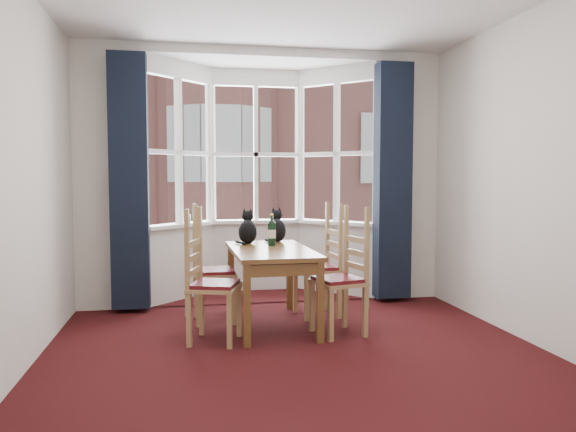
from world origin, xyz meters
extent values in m
plane|color=black|center=(0.00, 0.00, 0.00)|extent=(4.50, 4.50, 0.00)
plane|color=silver|center=(-2.00, 0.00, 1.40)|extent=(0.00, 4.50, 4.50)
plane|color=silver|center=(2.00, 0.00, 1.40)|extent=(0.00, 4.50, 4.50)
plane|color=silver|center=(0.00, -2.25, 1.40)|extent=(4.00, 0.00, 4.00)
cube|color=silver|center=(-1.65, 2.25, 1.40)|extent=(0.70, 0.12, 2.80)
cube|color=silver|center=(1.65, 2.25, 1.40)|extent=(0.70, 0.12, 2.80)
cube|color=black|center=(-1.42, 2.07, 1.35)|extent=(0.38, 0.22, 2.60)
cube|color=black|center=(1.42, 2.07, 1.35)|extent=(0.38, 0.22, 2.60)
cube|color=brown|center=(-0.08, 1.27, 0.71)|extent=(0.76, 1.37, 0.04)
cube|color=brown|center=(-0.37, 0.64, 0.35)|extent=(0.06, 0.06, 0.69)
cube|color=brown|center=(-0.40, 1.89, 0.35)|extent=(0.06, 0.06, 0.69)
cube|color=brown|center=(0.25, 0.66, 0.35)|extent=(0.06, 0.06, 0.69)
cube|color=brown|center=(0.22, 1.90, 0.35)|extent=(0.06, 0.06, 0.69)
cube|color=#A4814F|center=(-0.62, 0.84, 0.48)|extent=(0.51, 0.52, 0.06)
cube|color=#4C0D12|center=(-0.62, 0.84, 0.49)|extent=(0.46, 0.47, 0.03)
cube|color=#A4814F|center=(-0.59, 1.53, 0.48)|extent=(0.41, 0.43, 0.06)
cube|color=#4C0D12|center=(-0.59, 1.53, 0.49)|extent=(0.37, 0.39, 0.03)
cube|color=#A4814F|center=(0.47, 0.88, 0.48)|extent=(0.49, 0.50, 0.06)
cube|color=#4C0D12|center=(0.47, 0.88, 0.49)|extent=(0.44, 0.45, 0.03)
cube|color=#A4814F|center=(0.44, 1.57, 0.48)|extent=(0.45, 0.46, 0.06)
cube|color=#4C0D12|center=(0.44, 1.57, 0.49)|extent=(0.40, 0.42, 0.03)
ellipsoid|color=black|center=(-0.24, 1.72, 0.85)|extent=(0.21, 0.26, 0.24)
sphere|color=black|center=(-0.23, 1.80, 1.00)|extent=(0.13, 0.13, 0.11)
cone|color=black|center=(-0.27, 1.81, 1.06)|extent=(0.05, 0.05, 0.05)
cone|color=black|center=(-0.20, 1.80, 1.06)|extent=(0.05, 0.05, 0.05)
ellipsoid|color=black|center=(0.07, 1.81, 0.85)|extent=(0.21, 0.26, 0.24)
sphere|color=black|center=(0.08, 1.90, 1.00)|extent=(0.13, 0.13, 0.11)
cone|color=black|center=(0.05, 1.90, 1.06)|extent=(0.05, 0.05, 0.05)
cone|color=black|center=(0.11, 1.90, 1.06)|extent=(0.05, 0.05, 0.05)
cylinder|color=black|center=(-0.03, 1.50, 0.84)|extent=(0.08, 0.08, 0.22)
sphere|color=black|center=(-0.03, 1.50, 0.95)|extent=(0.07, 0.07, 0.07)
cylinder|color=black|center=(-0.03, 1.50, 0.99)|extent=(0.03, 0.03, 0.09)
cylinder|color=gold|center=(-0.03, 1.50, 1.03)|extent=(0.03, 0.03, 0.02)
cylinder|color=silver|center=(-0.03, 1.50, 0.85)|extent=(0.08, 0.08, 0.08)
cylinder|color=white|center=(-0.83, 2.60, 0.92)|extent=(0.06, 0.06, 0.10)
cylinder|color=white|center=(-0.70, 2.63, 0.92)|extent=(0.06, 0.06, 0.10)
plane|color=#333335|center=(0.00, 32.25, -6.00)|extent=(80.00, 80.00, 0.00)
cube|color=#92544B|center=(0.00, 14.25, 1.00)|extent=(18.00, 6.00, 14.00)
cylinder|color=#92544B|center=(0.00, 11.25, 1.00)|extent=(3.20, 3.20, 14.00)
camera|label=1|loc=(-0.85, -3.88, 1.40)|focal=35.00mm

